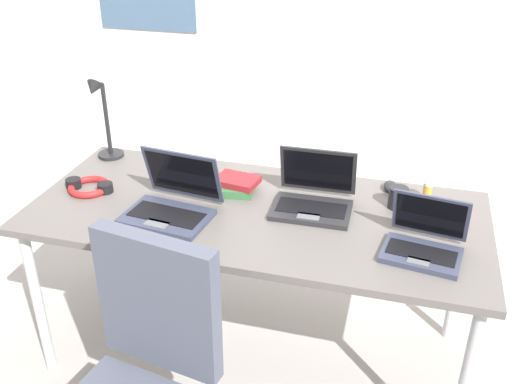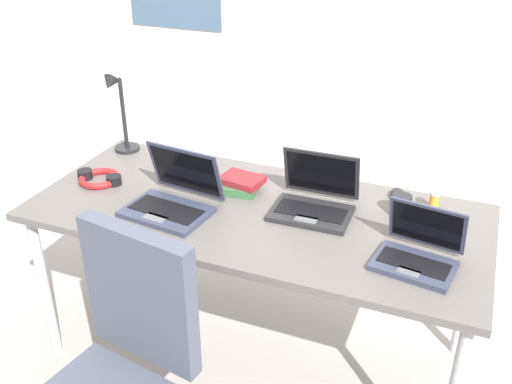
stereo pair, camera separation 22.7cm
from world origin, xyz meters
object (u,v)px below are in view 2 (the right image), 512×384
object	(u,v)px
desk_lamp	(119,114)
book_stack	(240,184)
headphones	(99,178)
pill_bottle	(434,200)
laptop_back_left	(172,199)
cell_phone	(172,170)
coffee_mug	(402,206)
laptop_near_mouse	(314,201)
laptop_mid_desk	(418,253)
computer_mouse	(397,194)

from	to	relation	value
desk_lamp	book_stack	xyz separation A→B (m)	(0.67, -0.15, -0.17)
headphones	pill_bottle	distance (m)	1.40
pill_bottle	book_stack	size ratio (longest dim) A/B	0.40
book_stack	headphones	bearing A→B (deg)	-165.71
laptop_back_left	pill_bottle	distance (m)	1.03
cell_phone	coffee_mug	bearing A→B (deg)	-33.17
laptop_near_mouse	laptop_mid_desk	distance (m)	0.48
pill_bottle	desk_lamp	bearing A→B (deg)	179.78
laptop_near_mouse	pill_bottle	world-z (taller)	laptop_near_mouse
laptop_near_mouse	cell_phone	xyz separation A→B (m)	(-0.70, 0.11, -0.04)
coffee_mug	computer_mouse	bearing A→B (deg)	105.26
desk_lamp	laptop_back_left	distance (m)	0.65
book_stack	coffee_mug	bearing A→B (deg)	3.52
laptop_mid_desk	headphones	xyz separation A→B (m)	(-1.37, 0.11, -0.03)
desk_lamp	laptop_mid_desk	world-z (taller)	desk_lamp
cell_phone	coffee_mug	distance (m)	1.03
laptop_mid_desk	coffee_mug	xyz separation A→B (m)	(-0.10, 0.30, 0.00)
laptop_mid_desk	pill_bottle	size ratio (longest dim) A/B	3.75
laptop_near_mouse	cell_phone	size ratio (longest dim) A/B	2.30
cell_phone	book_stack	world-z (taller)	book_stack
laptop_back_left	cell_phone	distance (m)	0.36
computer_mouse	coffee_mug	xyz separation A→B (m)	(0.04, -0.14, 0.03)
pill_bottle	coffee_mug	world-z (taller)	coffee_mug
laptop_mid_desk	book_stack	world-z (taller)	laptop_mid_desk
cell_phone	pill_bottle	world-z (taller)	pill_bottle
desk_lamp	laptop_back_left	world-z (taller)	desk_lamp
headphones	coffee_mug	world-z (taller)	coffee_mug
laptop_mid_desk	headphones	bearing A→B (deg)	175.40
laptop_mid_desk	desk_lamp	bearing A→B (deg)	164.16
laptop_back_left	book_stack	world-z (taller)	laptop_back_left
laptop_near_mouse	desk_lamp	bearing A→B (deg)	168.96
laptop_mid_desk	coffee_mug	bearing A→B (deg)	108.92
desk_lamp	book_stack	bearing A→B (deg)	-12.33
desk_lamp	book_stack	size ratio (longest dim) A/B	2.05
laptop_near_mouse	cell_phone	distance (m)	0.71
laptop_near_mouse	pill_bottle	xyz separation A→B (m)	(0.44, 0.19, -0.00)
desk_lamp	computer_mouse	world-z (taller)	desk_lamp
laptop_near_mouse	headphones	distance (m)	0.94
desk_lamp	headphones	size ratio (longest dim) A/B	1.87
desk_lamp	cell_phone	xyz separation A→B (m)	(0.32, -0.09, -0.19)
cell_phone	pill_bottle	distance (m)	1.14
laptop_back_left	laptop_near_mouse	bearing A→B (deg)	20.78
computer_mouse	headphones	xyz separation A→B (m)	(-1.22, -0.34, -0.00)
computer_mouse	book_stack	xyz separation A→B (m)	(-0.63, -0.19, 0.01)
laptop_back_left	coffee_mug	xyz separation A→B (m)	(0.85, 0.29, -0.00)
laptop_near_mouse	book_stack	xyz separation A→B (m)	(-0.34, 0.05, -0.02)
laptop_mid_desk	computer_mouse	distance (m)	0.47
laptop_mid_desk	pill_bottle	xyz separation A→B (m)	(0.01, 0.40, -0.00)
laptop_near_mouse	computer_mouse	distance (m)	0.37
desk_lamp	pill_bottle	bearing A→B (deg)	-0.22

